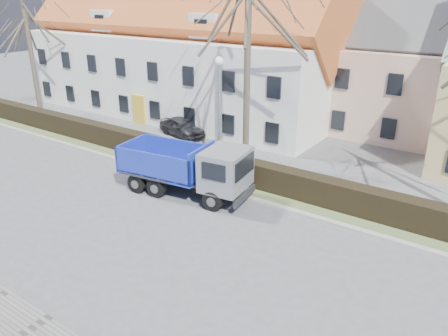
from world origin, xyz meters
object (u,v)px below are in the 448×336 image
Objects in this scene: parked_car_a at (182,127)px; cart_frame at (144,163)px; dump_truck at (181,167)px; streetlight at (219,114)px.

cart_frame is at bearing -146.33° from parked_car_a.
dump_truck reaches higher than cart_frame.
cart_frame is at bearing -144.51° from streetlight.
streetlight is 7.01m from parked_car_a.
parked_car_a reaches higher than cart_frame.
cart_frame is (-3.71, 1.19, -1.01)m from dump_truck.
streetlight reaches higher than dump_truck.
parked_car_a is at bearing 109.83° from cart_frame.
parked_car_a is (-5.59, 3.41, -2.51)m from streetlight.
streetlight is at bearing -107.58° from parked_car_a.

